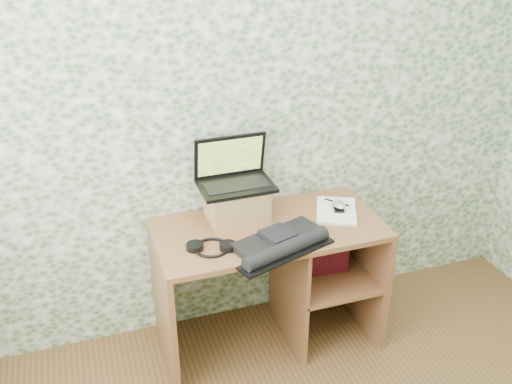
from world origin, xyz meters
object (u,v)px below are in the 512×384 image
object	(u,v)px
desk	(280,264)
riser	(236,203)
laptop	(234,174)
notepad	(336,211)
keyboard	(282,243)

from	to	relation	value
desk	riser	world-z (taller)	riser
laptop	notepad	bearing A→B (deg)	-16.48
riser	desk	bearing A→B (deg)	-28.70
desk	riser	size ratio (longest dim) A/B	3.92
keyboard	notepad	xyz separation A→B (m)	(0.42, 0.25, -0.02)
desk	riser	bearing A→B (deg)	151.30
laptop	keyboard	size ratio (longest dim) A/B	0.73
desk	keyboard	distance (m)	0.39
riser	notepad	xyz separation A→B (m)	(0.54, -0.11, -0.08)
riser	laptop	world-z (taller)	laptop
keyboard	notepad	size ratio (longest dim) A/B	1.77
keyboard	notepad	distance (m)	0.48
laptop	notepad	distance (m)	0.61
notepad	riser	bearing A→B (deg)	-167.05
desk	keyboard	size ratio (longest dim) A/B	2.23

